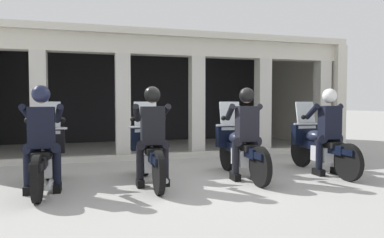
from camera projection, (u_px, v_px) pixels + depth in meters
ground_plane at (163, 154)px, 8.98m from camera, size 80.00×80.00×0.00m
station_building at (148, 82)px, 10.67m from camera, size 10.48×4.15×3.10m
kerb_strip at (165, 156)px, 8.33m from camera, size 9.98×0.24×0.12m
motorcycle_far_left at (45, 156)px, 5.42m from camera, size 0.62×2.04×1.35m
police_officer_far_left at (42, 129)px, 5.13m from camera, size 0.63×0.61×1.58m
motorcycle_center_left at (150, 152)px, 5.84m from camera, size 0.62×2.04×1.35m
police_officer_center_left at (152, 127)px, 5.54m from camera, size 0.63×0.61×1.58m
motorcycle_center_right at (239, 149)px, 6.30m from camera, size 0.62×2.04×1.35m
police_officer_center_right at (246, 125)px, 6.01m from camera, size 0.63×0.61×1.58m
motorcycle_far_right at (319, 146)px, 6.71m from camera, size 0.62×2.04×1.35m
police_officer_far_right at (329, 124)px, 6.41m from camera, size 0.63×0.61×1.58m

